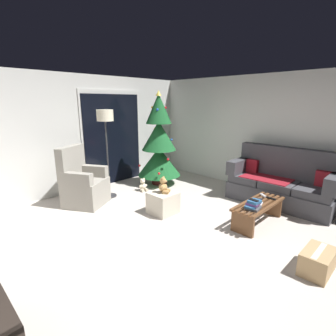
{
  "coord_description": "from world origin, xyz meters",
  "views": [
    {
      "loc": [
        -2.55,
        -2.24,
        1.94
      ],
      "look_at": [
        0.4,
        0.7,
        0.85
      ],
      "focal_mm": 27.37,
      "sensor_mm": 36.0,
      "label": 1
    }
  ],
  "objects_px": {
    "christmas_tree": "(159,144)",
    "cell_phone": "(254,200)",
    "book_stack": "(253,205)",
    "cardboard_box_taped_mid_floor": "(317,261)",
    "couch": "(281,184)",
    "armchair": "(83,184)",
    "ottoman": "(163,203)",
    "floor_lamp": "(106,124)",
    "coffee_table": "(258,210)",
    "remote_black": "(271,198)",
    "remote_silver": "(263,195)",
    "teddy_bear_honey": "(164,186)",
    "remote_white": "(260,204)",
    "remote_graphite": "(258,199)",
    "teddy_bear_cream_by_tree": "(143,185)"
  },
  "relations": [
    {
      "from": "remote_black",
      "to": "book_stack",
      "type": "bearing_deg",
      "value": -178.92
    },
    {
      "from": "floor_lamp",
      "to": "cardboard_box_taped_mid_floor",
      "type": "distance_m",
      "value": 4.09
    },
    {
      "from": "floor_lamp",
      "to": "ottoman",
      "type": "relative_size",
      "value": 4.05
    },
    {
      "from": "book_stack",
      "to": "cardboard_box_taped_mid_floor",
      "type": "relative_size",
      "value": 0.58
    },
    {
      "from": "remote_silver",
      "to": "teddy_bear_honey",
      "type": "bearing_deg",
      "value": -10.25
    },
    {
      "from": "armchair",
      "to": "floor_lamp",
      "type": "xyz_separation_m",
      "value": [
        0.58,
        0.01,
        1.1
      ]
    },
    {
      "from": "remote_silver",
      "to": "floor_lamp",
      "type": "height_order",
      "value": "floor_lamp"
    },
    {
      "from": "couch",
      "to": "cardboard_box_taped_mid_floor",
      "type": "relative_size",
      "value": 4.08
    },
    {
      "from": "remote_white",
      "to": "christmas_tree",
      "type": "bearing_deg",
      "value": -21.05
    },
    {
      "from": "coffee_table",
      "to": "cell_phone",
      "type": "height_order",
      "value": "cell_phone"
    },
    {
      "from": "remote_black",
      "to": "cardboard_box_taped_mid_floor",
      "type": "bearing_deg",
      "value": -130.97
    },
    {
      "from": "armchair",
      "to": "cardboard_box_taped_mid_floor",
      "type": "xyz_separation_m",
      "value": [
        0.92,
        -3.83,
        -0.27
      ]
    },
    {
      "from": "remote_graphite",
      "to": "christmas_tree",
      "type": "distance_m",
      "value": 2.67
    },
    {
      "from": "remote_graphite",
      "to": "remote_black",
      "type": "relative_size",
      "value": 1.0
    },
    {
      "from": "book_stack",
      "to": "ottoman",
      "type": "height_order",
      "value": "book_stack"
    },
    {
      "from": "remote_graphite",
      "to": "floor_lamp",
      "type": "distance_m",
      "value": 3.14
    },
    {
      "from": "coffee_table",
      "to": "teddy_bear_honey",
      "type": "xyz_separation_m",
      "value": [
        -0.79,
        1.38,
        0.26
      ]
    },
    {
      "from": "couch",
      "to": "cell_phone",
      "type": "bearing_deg",
      "value": -174.18
    },
    {
      "from": "couch",
      "to": "floor_lamp",
      "type": "height_order",
      "value": "floor_lamp"
    },
    {
      "from": "remote_black",
      "to": "cell_phone",
      "type": "relative_size",
      "value": 1.08
    },
    {
      "from": "armchair",
      "to": "ottoman",
      "type": "xyz_separation_m",
      "value": [
        0.8,
        -1.37,
        -0.21
      ]
    },
    {
      "from": "couch",
      "to": "armchair",
      "type": "bearing_deg",
      "value": 135.58
    },
    {
      "from": "coffee_table",
      "to": "teddy_bear_cream_by_tree",
      "type": "relative_size",
      "value": 3.86
    },
    {
      "from": "coffee_table",
      "to": "christmas_tree",
      "type": "relative_size",
      "value": 0.51
    },
    {
      "from": "coffee_table",
      "to": "cardboard_box_taped_mid_floor",
      "type": "bearing_deg",
      "value": -122.34
    },
    {
      "from": "cardboard_box_taped_mid_floor",
      "to": "christmas_tree",
      "type": "bearing_deg",
      "value": 75.2
    },
    {
      "from": "christmas_tree",
      "to": "teddy_bear_honey",
      "type": "xyz_separation_m",
      "value": [
        -1.11,
        -1.29,
        -0.45
      ]
    },
    {
      "from": "remote_silver",
      "to": "book_stack",
      "type": "height_order",
      "value": "book_stack"
    },
    {
      "from": "remote_white",
      "to": "remote_graphite",
      "type": "bearing_deg",
      "value": -66.13
    },
    {
      "from": "cardboard_box_taped_mid_floor",
      "to": "armchair",
      "type": "bearing_deg",
      "value": 103.57
    },
    {
      "from": "couch",
      "to": "teddy_bear_honey",
      "type": "relative_size",
      "value": 6.87
    },
    {
      "from": "couch",
      "to": "floor_lamp",
      "type": "bearing_deg",
      "value": 128.68
    },
    {
      "from": "couch",
      "to": "cardboard_box_taped_mid_floor",
      "type": "height_order",
      "value": "couch"
    },
    {
      "from": "remote_silver",
      "to": "armchair",
      "type": "relative_size",
      "value": 0.14
    },
    {
      "from": "remote_silver",
      "to": "teddy_bear_cream_by_tree",
      "type": "bearing_deg",
      "value": -37.06
    },
    {
      "from": "couch",
      "to": "cell_phone",
      "type": "height_order",
      "value": "couch"
    },
    {
      "from": "coffee_table",
      "to": "remote_black",
      "type": "relative_size",
      "value": 7.05
    },
    {
      "from": "remote_silver",
      "to": "cell_phone",
      "type": "xyz_separation_m",
      "value": [
        -0.63,
        -0.14,
        0.13
      ]
    },
    {
      "from": "remote_white",
      "to": "cell_phone",
      "type": "bearing_deg",
      "value": 76.14
    },
    {
      "from": "couch",
      "to": "ottoman",
      "type": "distance_m",
      "value": 2.33
    },
    {
      "from": "coffee_table",
      "to": "cell_phone",
      "type": "xyz_separation_m",
      "value": [
        -0.29,
        -0.05,
        0.26
      ]
    },
    {
      "from": "remote_silver",
      "to": "christmas_tree",
      "type": "distance_m",
      "value": 2.65
    },
    {
      "from": "remote_black",
      "to": "ottoman",
      "type": "relative_size",
      "value": 0.35
    },
    {
      "from": "remote_black",
      "to": "remote_white",
      "type": "bearing_deg",
      "value": -179.13
    },
    {
      "from": "cardboard_box_taped_mid_floor",
      "to": "remote_white",
      "type": "bearing_deg",
      "value": 58.57
    },
    {
      "from": "christmas_tree",
      "to": "cell_phone",
      "type": "bearing_deg",
      "value": -102.57
    },
    {
      "from": "cell_phone",
      "to": "armchair",
      "type": "relative_size",
      "value": 0.13
    },
    {
      "from": "couch",
      "to": "coffee_table",
      "type": "height_order",
      "value": "couch"
    },
    {
      "from": "remote_white",
      "to": "remote_silver",
      "type": "xyz_separation_m",
      "value": [
        0.4,
        0.15,
        0.0
      ]
    },
    {
      "from": "remote_black",
      "to": "teddy_bear_honey",
      "type": "distance_m",
      "value": 1.82
    }
  ]
}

